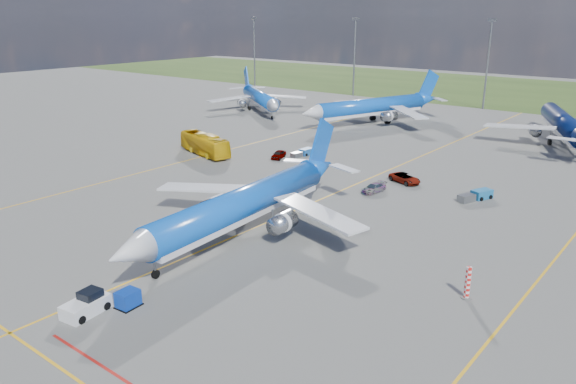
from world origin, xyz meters
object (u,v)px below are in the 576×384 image
Objects in this scene: bg_jet_n at (561,143)px; service_car_c at (374,188)px; main_airliner at (243,234)px; service_car_b at (405,178)px; baggage_tug_c at (303,153)px; bg_jet_nnw at (371,123)px; bg_jet_nw at (260,111)px; pushback_tug at (87,305)px; apron_bus at (205,144)px; service_car_a at (279,154)px; warning_post at (468,283)px; baggage_tug_w at (476,196)px; uld_container at (128,299)px.

service_car_c is (-12.48, -50.17, 0.62)m from bg_jet_n.
main_airliner is 7.87× the size of service_car_b.
bg_jet_nnw is at bearing 102.98° from baggage_tug_c.
bg_jet_nw is at bearing 142.92° from baggage_tug_c.
pushback_tug is at bearing -55.41° from bg_jet_nnw.
main_airliner is 39.10m from apron_bus.
apron_bus is 3.29× the size of service_car_a.
baggage_tug_c is (2.12, 4.18, -0.16)m from service_car_a.
pushback_tug reaches higher than service_car_b.
warning_post is 0.60× the size of baggage_tug_c.
service_car_b is at bearing 51.36° from bg_jet_n.
main_airliner is 7.21× the size of baggage_tug_w.
warning_post is 35.31m from service_car_b.
service_car_b is (3.23, 50.91, -0.05)m from pushback_tug.
bg_jet_nw is at bearing 44.92° from apron_bus.
main_airliner is (-25.69, -1.35, -1.50)m from warning_post.
service_car_c is at bearing 79.37° from pushback_tug.
main_airliner is at bearing -177.00° from warning_post.
warning_post is at bearing 73.42° from bg_jet_n.
service_car_a is at bearing 27.04° from bg_jet_n.
service_car_a reaches higher than baggage_tug_c.
bg_jet_nw is 68.35m from service_car_b.
bg_jet_nw is 48.23m from baggage_tug_c.
bg_jet_n is 44.75m from service_car_b.
warning_post reaches higher than service_car_a.
uld_container is 41.26m from service_car_c.
service_car_c is at bearing -133.43° from baggage_tug_w.
apron_bus reaches higher than baggage_tug_w.
service_car_a reaches higher than baggage_tug_w.
bg_jet_n reaches higher than service_car_c.
pushback_tug is at bearing -164.90° from service_car_b.
baggage_tug_c is (-33.06, 4.90, -0.05)m from baggage_tug_w.
apron_bus reaches higher than service_car_b.
warning_post is 29.58m from uld_container.
baggage_tug_w is (35.17, -0.72, -0.12)m from service_car_a.
baggage_tug_c is (-20.54, 10.65, -0.10)m from service_car_c.
bg_jet_nnw is at bearing 157.18° from baggage_tug_w.
bg_jet_nw is 71.01m from service_car_c.
bg_jet_nnw reaches higher than service_car_b.
baggage_tug_w is at bearing -5.79° from baggage_tug_c.
pushback_tug is at bearing -127.96° from apron_bus.
warning_post is 25.77m from main_airliner.
service_car_a is 0.72× the size of baggage_tug_w.
service_car_c is (26.73, -44.62, 0.62)m from bg_jet_nnw.
warning_post is 72.53m from bg_jet_n.
warning_post is 0.75× the size of service_car_a.
apron_bus reaches higher than baggage_tug_c.
service_car_b is 6.97m from service_car_c.
bg_jet_nnw is 1.00× the size of bg_jet_n.
bg_jet_n is at bearing 83.52° from service_car_c.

